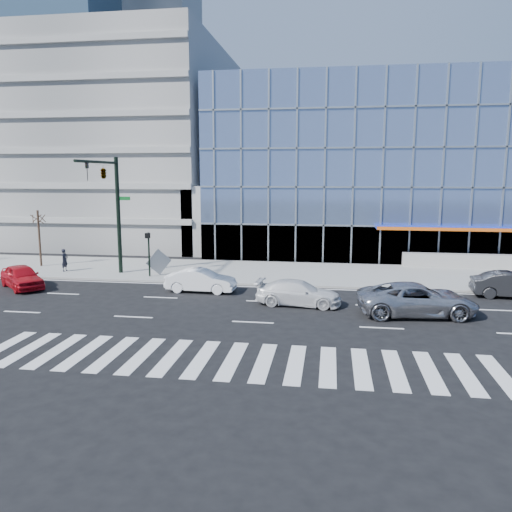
{
  "coord_description": "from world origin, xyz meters",
  "views": [
    {
      "loc": [
        3.58,
        -26.7,
        6.98
      ],
      "look_at": [
        -0.9,
        3.0,
        2.06
      ],
      "focal_mm": 35.0,
      "sensor_mm": 36.0,
      "label": 1
    }
  ],
  "objects_px": {
    "white_sedan": "(201,280)",
    "street_tree_near": "(38,218)",
    "ped_signal_post": "(148,247)",
    "silver_suv": "(417,299)",
    "white_suv": "(298,293)",
    "red_sedan": "(22,277)",
    "pedestrian": "(65,260)",
    "traffic_signal": "(108,187)",
    "tilted_panel": "(159,262)",
    "dark_sedan": "(512,285)"
  },
  "relations": [
    {
      "from": "ped_signal_post",
      "to": "silver_suv",
      "type": "distance_m",
      "value": 17.72
    },
    {
      "from": "white_sedan",
      "to": "street_tree_near",
      "type": "bearing_deg",
      "value": 69.44
    },
    {
      "from": "dark_sedan",
      "to": "red_sedan",
      "type": "relative_size",
      "value": 1.04
    },
    {
      "from": "white_sedan",
      "to": "traffic_signal",
      "type": "bearing_deg",
      "value": 69.79
    },
    {
      "from": "white_sedan",
      "to": "dark_sedan",
      "type": "xyz_separation_m",
      "value": [
        18.0,
        1.23,
        0.04
      ]
    },
    {
      "from": "white_sedan",
      "to": "tilted_panel",
      "type": "bearing_deg",
      "value": 48.02
    },
    {
      "from": "white_suv",
      "to": "tilted_panel",
      "type": "bearing_deg",
      "value": 64.0
    },
    {
      "from": "street_tree_near",
      "to": "white_suv",
      "type": "distance_m",
      "value": 21.68
    },
    {
      "from": "traffic_signal",
      "to": "street_tree_near",
      "type": "height_order",
      "value": "traffic_signal"
    },
    {
      "from": "red_sedan",
      "to": "pedestrian",
      "type": "distance_m",
      "value": 4.82
    },
    {
      "from": "dark_sedan",
      "to": "silver_suv",
      "type": "bearing_deg",
      "value": 131.07
    },
    {
      "from": "silver_suv",
      "to": "dark_sedan",
      "type": "xyz_separation_m",
      "value": [
        6.0,
        4.56,
        -0.08
      ]
    },
    {
      "from": "dark_sedan",
      "to": "tilted_panel",
      "type": "bearing_deg",
      "value": 87.14
    },
    {
      "from": "traffic_signal",
      "to": "tilted_panel",
      "type": "xyz_separation_m",
      "value": [
        2.95,
        1.01,
        -5.1
      ]
    },
    {
      "from": "street_tree_near",
      "to": "dark_sedan",
      "type": "height_order",
      "value": "street_tree_near"
    },
    {
      "from": "traffic_signal",
      "to": "dark_sedan",
      "type": "distance_m",
      "value": 25.56
    },
    {
      "from": "silver_suv",
      "to": "dark_sedan",
      "type": "relative_size",
      "value": 1.32
    },
    {
      "from": "white_sedan",
      "to": "white_suv",
      "type": "bearing_deg",
      "value": -108.41
    },
    {
      "from": "silver_suv",
      "to": "white_suv",
      "type": "distance_m",
      "value": 6.11
    },
    {
      "from": "street_tree_near",
      "to": "pedestrian",
      "type": "xyz_separation_m",
      "value": [
        2.88,
        -1.66,
        -2.83
      ]
    },
    {
      "from": "white_suv",
      "to": "red_sedan",
      "type": "bearing_deg",
      "value": 90.22
    },
    {
      "from": "dark_sedan",
      "to": "ped_signal_post",
      "type": "bearing_deg",
      "value": 88.89
    },
    {
      "from": "ped_signal_post",
      "to": "red_sedan",
      "type": "relative_size",
      "value": 0.71
    },
    {
      "from": "street_tree_near",
      "to": "silver_suv",
      "type": "relative_size",
      "value": 0.72
    },
    {
      "from": "ped_signal_post",
      "to": "pedestrian",
      "type": "relative_size",
      "value": 1.87
    },
    {
      "from": "red_sedan",
      "to": "pedestrian",
      "type": "relative_size",
      "value": 2.65
    },
    {
      "from": "traffic_signal",
      "to": "ped_signal_post",
      "type": "relative_size",
      "value": 2.67
    },
    {
      "from": "silver_suv",
      "to": "white_suv",
      "type": "height_order",
      "value": "silver_suv"
    },
    {
      "from": "street_tree_near",
      "to": "white_sedan",
      "type": "height_order",
      "value": "street_tree_near"
    },
    {
      "from": "ped_signal_post",
      "to": "dark_sedan",
      "type": "bearing_deg",
      "value": -4.95
    },
    {
      "from": "street_tree_near",
      "to": "silver_suv",
      "type": "height_order",
      "value": "street_tree_near"
    },
    {
      "from": "ped_signal_post",
      "to": "white_suv",
      "type": "relative_size",
      "value": 0.65
    },
    {
      "from": "red_sedan",
      "to": "white_sedan",
      "type": "bearing_deg",
      "value": -45.53
    },
    {
      "from": "white_sedan",
      "to": "pedestrian",
      "type": "height_order",
      "value": "pedestrian"
    },
    {
      "from": "traffic_signal",
      "to": "white_suv",
      "type": "bearing_deg",
      "value": -21.18
    },
    {
      "from": "pedestrian",
      "to": "traffic_signal",
      "type": "bearing_deg",
      "value": -100.13
    },
    {
      "from": "ped_signal_post",
      "to": "dark_sedan",
      "type": "height_order",
      "value": "ped_signal_post"
    },
    {
      "from": "street_tree_near",
      "to": "pedestrian",
      "type": "bearing_deg",
      "value": -29.93
    },
    {
      "from": "red_sedan",
      "to": "pedestrian",
      "type": "bearing_deg",
      "value": 38.81
    },
    {
      "from": "tilted_panel",
      "to": "dark_sedan",
      "type": "bearing_deg",
      "value": -45.24
    },
    {
      "from": "ped_signal_post",
      "to": "white_suv",
      "type": "xyz_separation_m",
      "value": [
        10.43,
        -5.38,
        -1.47
      ]
    },
    {
      "from": "tilted_panel",
      "to": "red_sedan",
      "type": "bearing_deg",
      "value": 173.61
    },
    {
      "from": "street_tree_near",
      "to": "ped_signal_post",
      "type": "bearing_deg",
      "value": -15.06
    },
    {
      "from": "white_suv",
      "to": "pedestrian",
      "type": "xyz_separation_m",
      "value": [
        -17.05,
        6.28,
        0.28
      ]
    },
    {
      "from": "silver_suv",
      "to": "white_suv",
      "type": "xyz_separation_m",
      "value": [
        -6.0,
        1.12,
        -0.14
      ]
    },
    {
      "from": "tilted_panel",
      "to": "white_sedan",
      "type": "bearing_deg",
      "value": -82.32
    },
    {
      "from": "white_sedan",
      "to": "ped_signal_post",
      "type": "bearing_deg",
      "value": 56.18
    },
    {
      "from": "traffic_signal",
      "to": "tilted_panel",
      "type": "distance_m",
      "value": 5.97
    },
    {
      "from": "street_tree_near",
      "to": "pedestrian",
      "type": "relative_size",
      "value": 2.64
    },
    {
      "from": "traffic_signal",
      "to": "pedestrian",
      "type": "bearing_deg",
      "value": 162.84
    }
  ]
}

